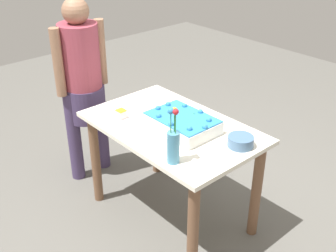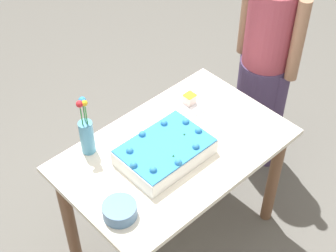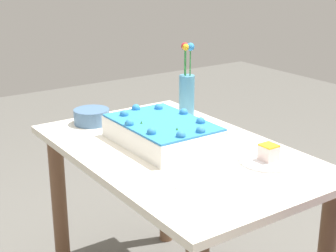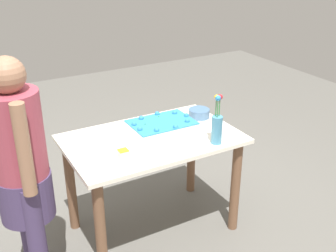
{
  "view_description": "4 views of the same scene",
  "coord_description": "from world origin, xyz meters",
  "px_view_note": "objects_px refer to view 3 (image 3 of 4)",
  "views": [
    {
      "loc": [
        1.84,
        -1.67,
        2.1
      ],
      "look_at": [
        0.04,
        -0.07,
        0.8
      ],
      "focal_mm": 45.0,
      "sensor_mm": 36.0,
      "label": 1
    },
    {
      "loc": [
        1.29,
        1.33,
        2.68
      ],
      "look_at": [
        0.01,
        -0.05,
        0.9
      ],
      "focal_mm": 55.0,
      "sensor_mm": 36.0,
      "label": 2
    },
    {
      "loc": [
        -1.54,
        1.1,
        1.49
      ],
      "look_at": [
        0.09,
        -0.02,
        0.83
      ],
      "focal_mm": 55.0,
      "sensor_mm": 36.0,
      "label": 3
    },
    {
      "loc": [
        -1.19,
        -2.34,
        2.04
      ],
      "look_at": [
        0.12,
        -0.02,
        0.83
      ],
      "focal_mm": 45.0,
      "sensor_mm": 36.0,
      "label": 4
    }
  ],
  "objects_px": {
    "cake_knife": "(208,186)",
    "fruit_bowl": "(92,117)",
    "serving_plate_with_slice": "(268,158)",
    "flower_vase": "(187,90)",
    "sheet_cake": "(162,132)"
  },
  "relations": [
    {
      "from": "serving_plate_with_slice",
      "to": "fruit_bowl",
      "type": "bearing_deg",
      "value": 23.06
    },
    {
      "from": "cake_knife",
      "to": "fruit_bowl",
      "type": "relative_size",
      "value": 1.38
    },
    {
      "from": "sheet_cake",
      "to": "fruit_bowl",
      "type": "height_order",
      "value": "sheet_cake"
    },
    {
      "from": "serving_plate_with_slice",
      "to": "flower_vase",
      "type": "relative_size",
      "value": 0.62
    },
    {
      "from": "flower_vase",
      "to": "fruit_bowl",
      "type": "relative_size",
      "value": 2.16
    },
    {
      "from": "serving_plate_with_slice",
      "to": "fruit_bowl",
      "type": "relative_size",
      "value": 1.34
    },
    {
      "from": "cake_knife",
      "to": "sheet_cake",
      "type": "bearing_deg",
      "value": -82.2
    },
    {
      "from": "flower_vase",
      "to": "serving_plate_with_slice",
      "type": "bearing_deg",
      "value": 171.47
    },
    {
      "from": "fruit_bowl",
      "to": "sheet_cake",
      "type": "bearing_deg",
      "value": -162.98
    },
    {
      "from": "fruit_bowl",
      "to": "serving_plate_with_slice",
      "type": "bearing_deg",
      "value": -156.94
    },
    {
      "from": "sheet_cake",
      "to": "serving_plate_with_slice",
      "type": "relative_size",
      "value": 2.09
    },
    {
      "from": "sheet_cake",
      "to": "fruit_bowl",
      "type": "relative_size",
      "value": 2.8
    },
    {
      "from": "serving_plate_with_slice",
      "to": "fruit_bowl",
      "type": "distance_m",
      "value": 0.85
    },
    {
      "from": "serving_plate_with_slice",
      "to": "cake_knife",
      "type": "height_order",
      "value": "serving_plate_with_slice"
    },
    {
      "from": "sheet_cake",
      "to": "fruit_bowl",
      "type": "bearing_deg",
      "value": 17.02
    }
  ]
}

